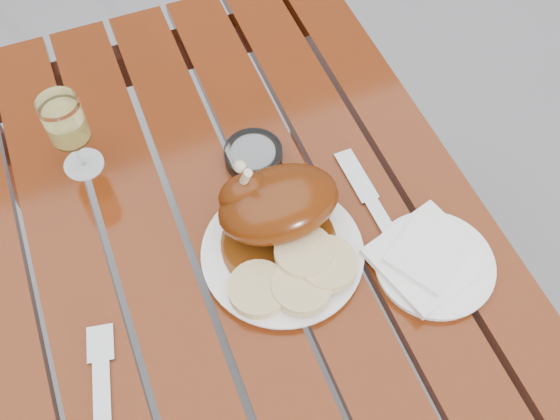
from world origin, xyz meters
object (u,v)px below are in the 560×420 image
at_px(dinner_plate, 283,254).
at_px(wine_glass, 71,136).
at_px(side_plate, 434,265).
at_px(table, 248,350).
at_px(ashtray, 253,155).

relative_size(dinner_plate, wine_glass, 1.58).
xyz_separation_m(wine_glass, side_plate, (0.44, -0.38, -0.07)).
height_order(wine_glass, side_plate, wine_glass).
distance_m(table, ashtray, 0.43).
height_order(table, wine_glass, wine_glass).
distance_m(dinner_plate, wine_glass, 0.38).
distance_m(dinner_plate, ashtray, 0.19).
bearing_deg(wine_glass, side_plate, -40.65).
distance_m(table, dinner_plate, 0.39).
bearing_deg(dinner_plate, table, 171.05).
bearing_deg(ashtray, dinner_plate, -97.06).
bearing_deg(side_plate, wine_glass, 139.35).
relative_size(table, ashtray, 12.39).
bearing_deg(table, side_plate, -22.37).
bearing_deg(side_plate, dinner_plate, 153.52).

